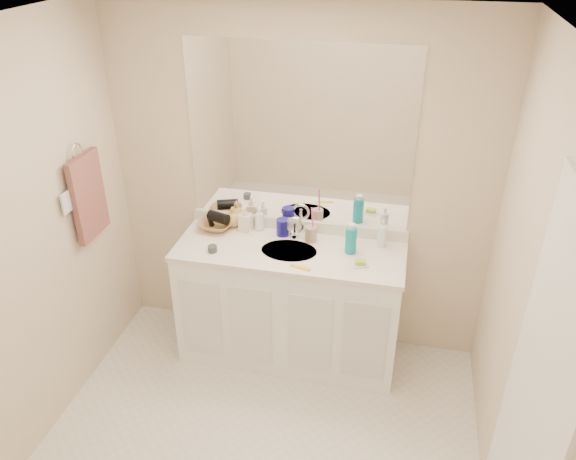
% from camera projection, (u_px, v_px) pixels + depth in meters
% --- Properties ---
extents(ceiling, '(2.60, 2.60, 0.02)m').
position_uv_depth(ceiling, '(231.00, 38.00, 2.09)').
color(ceiling, white).
rests_on(ceiling, wall_back).
extents(wall_back, '(2.60, 0.02, 2.40)m').
position_uv_depth(wall_back, '(299.00, 188.00, 3.78)').
color(wall_back, beige).
rests_on(wall_back, floor).
extents(wall_left, '(0.02, 2.60, 2.40)m').
position_uv_depth(wall_left, '(4.00, 267.00, 2.92)').
color(wall_left, beige).
rests_on(wall_left, floor).
extents(wall_right, '(0.02, 2.60, 2.40)m').
position_uv_depth(wall_right, '(532.00, 339.00, 2.42)').
color(wall_right, beige).
rests_on(wall_right, floor).
extents(vanity_cabinet, '(1.50, 0.55, 0.85)m').
position_uv_depth(vanity_cabinet, '(290.00, 304.00, 3.92)').
color(vanity_cabinet, white).
rests_on(vanity_cabinet, floor).
extents(countertop, '(1.52, 0.57, 0.03)m').
position_uv_depth(countertop, '(290.00, 251.00, 3.71)').
color(countertop, white).
rests_on(countertop, vanity_cabinet).
extents(backsplash, '(1.52, 0.03, 0.08)m').
position_uv_depth(backsplash, '(298.00, 225.00, 3.90)').
color(backsplash, silver).
rests_on(backsplash, countertop).
extents(sink_basin, '(0.37, 0.37, 0.02)m').
position_uv_depth(sink_basin, '(289.00, 252.00, 3.69)').
color(sink_basin, beige).
rests_on(sink_basin, countertop).
extents(faucet, '(0.02, 0.02, 0.11)m').
position_uv_depth(faucet, '(295.00, 230.00, 3.81)').
color(faucet, silver).
rests_on(faucet, countertop).
extents(mirror, '(1.48, 0.01, 1.20)m').
position_uv_depth(mirror, '(299.00, 137.00, 3.60)').
color(mirror, white).
rests_on(mirror, wall_back).
extents(blue_mug, '(0.11, 0.11, 0.12)m').
position_uv_depth(blue_mug, '(283.00, 227.00, 3.84)').
color(blue_mug, navy).
rests_on(blue_mug, countertop).
extents(tan_cup, '(0.09, 0.09, 0.11)m').
position_uv_depth(tan_cup, '(311.00, 234.00, 3.77)').
color(tan_cup, tan).
rests_on(tan_cup, countertop).
extents(toothbrush, '(0.03, 0.04, 0.22)m').
position_uv_depth(toothbrush, '(313.00, 221.00, 3.72)').
color(toothbrush, '#E13BA7').
rests_on(toothbrush, tan_cup).
extents(mouthwash_bottle, '(0.08, 0.08, 0.18)m').
position_uv_depth(mouthwash_bottle, '(351.00, 240.00, 3.62)').
color(mouthwash_bottle, '#0D8F9C').
rests_on(mouthwash_bottle, countertop).
extents(clear_pump_bottle, '(0.06, 0.06, 0.15)m').
position_uv_depth(clear_pump_bottle, '(382.00, 236.00, 3.70)').
color(clear_pump_bottle, white).
rests_on(clear_pump_bottle, countertop).
extents(soap_dish, '(0.12, 0.11, 0.01)m').
position_uv_depth(soap_dish, '(360.00, 264.00, 3.52)').
color(soap_dish, white).
rests_on(soap_dish, countertop).
extents(green_soap, '(0.08, 0.06, 0.02)m').
position_uv_depth(green_soap, '(360.00, 262.00, 3.51)').
color(green_soap, '#92BC2D').
rests_on(green_soap, soap_dish).
extents(orange_comb, '(0.14, 0.06, 0.01)m').
position_uv_depth(orange_comb, '(300.00, 267.00, 3.50)').
color(orange_comb, yellow).
rests_on(orange_comb, countertop).
extents(dark_jar, '(0.07, 0.07, 0.04)m').
position_uv_depth(dark_jar, '(212.00, 249.00, 3.66)').
color(dark_jar, '#36373D').
rests_on(dark_jar, countertop).
extents(soap_bottle_white, '(0.09, 0.09, 0.17)m').
position_uv_depth(soap_bottle_white, '(260.00, 219.00, 3.89)').
color(soap_bottle_white, white).
rests_on(soap_bottle_white, countertop).
extents(soap_bottle_cream, '(0.09, 0.10, 0.18)m').
position_uv_depth(soap_bottle_cream, '(245.00, 218.00, 3.88)').
color(soap_bottle_cream, '#F9E4CB').
rests_on(soap_bottle_cream, countertop).
extents(soap_bottle_yellow, '(0.12, 0.12, 0.15)m').
position_uv_depth(soap_bottle_yellow, '(233.00, 217.00, 3.94)').
color(soap_bottle_yellow, tan).
rests_on(soap_bottle_yellow, countertop).
extents(wicker_basket, '(0.25, 0.25, 0.06)m').
position_uv_depth(wicker_basket, '(216.00, 225.00, 3.93)').
color(wicker_basket, olive).
rests_on(wicker_basket, countertop).
extents(hair_dryer, '(0.17, 0.12, 0.08)m').
position_uv_depth(hair_dryer, '(219.00, 217.00, 3.90)').
color(hair_dryer, black).
rests_on(hair_dryer, wicker_basket).
extents(towel_ring, '(0.01, 0.11, 0.11)m').
position_uv_depth(towel_ring, '(77.00, 152.00, 3.40)').
color(towel_ring, silver).
rests_on(towel_ring, wall_left).
extents(hand_towel, '(0.04, 0.32, 0.55)m').
position_uv_depth(hand_towel, '(88.00, 196.00, 3.55)').
color(hand_towel, brown).
rests_on(hand_towel, towel_ring).
extents(switch_plate, '(0.01, 0.08, 0.13)m').
position_uv_depth(switch_plate, '(66.00, 203.00, 3.35)').
color(switch_plate, white).
rests_on(switch_plate, wall_left).
extents(door, '(0.02, 0.82, 2.00)m').
position_uv_depth(door, '(530.00, 425.00, 2.27)').
color(door, white).
rests_on(door, floor).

